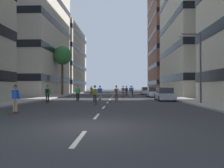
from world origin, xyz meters
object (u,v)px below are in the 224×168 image
object	(u,v)px
streetlamp_right	(197,60)
skater_10	(116,92)
street_tree_near	(62,56)
skater_5	(91,90)
skater_0	(100,92)
parked_car_mid	(146,91)
parked_car_near	(164,95)
skater_9	(47,93)
skater_3	(123,91)
parked_car_far	(153,93)
skater_6	(131,91)
skater_1	(132,90)
skater_7	(78,92)
skater_2	(95,93)
skater_4	(15,97)
skater_8	(127,90)

from	to	relation	value
streetlamp_right	skater_10	bearing A→B (deg)	153.57
street_tree_near	skater_5	size ratio (longest dim) A/B	4.90
streetlamp_right	skater_0	world-z (taller)	streetlamp_right
parked_car_mid	skater_0	bearing A→B (deg)	-113.06
parked_car_near	skater_9	bearing A→B (deg)	-161.79
parked_car_near	skater_3	size ratio (longest dim) A/B	2.47
parked_car_far	skater_3	distance (m)	5.53
street_tree_near	skater_6	world-z (taller)	street_tree_near
skater_1	skater_7	bearing A→B (deg)	-118.05
skater_6	skater_9	distance (m)	14.71
skater_3	skater_5	distance (m)	13.40
parked_car_mid	streetlamp_right	distance (m)	23.54
street_tree_near	parked_car_near	bearing A→B (deg)	-37.98
skater_10	skater_7	bearing A→B (deg)	169.27
skater_2	skater_4	xyz separation A→B (m)	(-4.18, -6.55, -0.03)
skater_8	parked_car_far	bearing A→B (deg)	-31.67
street_tree_near	skater_9	world-z (taller)	street_tree_near
skater_9	skater_5	bearing A→B (deg)	86.14
streetlamp_right	skater_6	bearing A→B (deg)	113.16
parked_car_near	skater_8	bearing A→B (deg)	110.64
skater_9	skater_0	bearing A→B (deg)	40.64
skater_1	skater_2	distance (m)	18.80
parked_car_near	skater_10	distance (m)	5.84
skater_10	skater_3	bearing A→B (deg)	83.08
skater_0	skater_1	bearing A→B (deg)	70.16
parked_car_far	streetlamp_right	size ratio (longest dim) A/B	0.68
streetlamp_right	skater_7	size ratio (longest dim) A/B	3.65
skater_1	skater_7	size ratio (longest dim) A/B	1.00
skater_5	skater_7	distance (m)	18.10
parked_car_mid	skater_6	world-z (taller)	skater_6
skater_1	skater_4	world-z (taller)	same
skater_2	skater_6	xyz separation A→B (m)	(3.99, 13.13, -0.03)
parked_car_near	skater_7	xyz separation A→B (m)	(-10.16, -0.60, 0.29)
skater_5	skater_10	bearing A→B (deg)	-74.01
parked_car_near	skater_9	size ratio (longest dim) A/B	2.47
skater_5	skater_9	world-z (taller)	same
parked_car_near	skater_6	bearing A→B (deg)	115.30
parked_car_mid	skater_5	bearing A→B (deg)	-177.27
parked_car_far	skater_10	world-z (taller)	skater_10
parked_car_mid	skater_9	bearing A→B (deg)	-119.52
skater_2	skater_5	xyz separation A→B (m)	(-3.51, 23.05, 0.00)
skater_0	skater_10	distance (m)	2.52
skater_4	skater_10	world-z (taller)	same
street_tree_near	skater_3	distance (m)	13.99
street_tree_near	skater_9	distance (m)	17.64
skater_3	street_tree_near	bearing A→B (deg)	148.91
skater_2	skater_5	world-z (taller)	same
parked_car_mid	skater_10	xyz separation A→B (m)	(-5.64, -19.46, 0.32)
skater_5	skater_2	bearing A→B (deg)	-81.34
skater_1	skater_8	size ratio (longest dim) A/B	1.00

